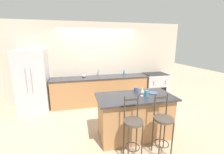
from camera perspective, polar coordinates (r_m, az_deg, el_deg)
ground_plane at (r=4.92m, az=-3.78°, el=-11.47°), size 18.00×18.00×0.00m
wall_back at (r=5.23m, az=-5.31°, el=5.39°), size 6.00×0.07×2.70m
back_counter at (r=5.11m, az=-4.58°, el=-4.97°), size 3.15×0.69×0.93m
sink_faucet at (r=5.15m, az=-5.05°, el=2.07°), size 0.02×0.13×0.22m
kitchen_island at (r=3.41m, az=8.57°, el=-14.46°), size 1.64×0.84×0.94m
refrigerator at (r=5.05m, az=-27.87°, el=-1.32°), size 0.84×0.74×1.84m
oven_range at (r=5.75m, az=15.88°, el=-3.33°), size 0.79×0.65×0.94m
bar_stool_near at (r=2.77m, az=7.97°, el=-18.56°), size 0.34×0.34×1.15m
bar_stool_far at (r=2.97m, az=18.81°, el=-16.84°), size 0.34×0.34×1.15m
dinner_plate at (r=3.49m, az=15.41°, el=-5.77°), size 0.24×0.24×0.02m
wine_glass at (r=3.22m, az=11.48°, el=-4.98°), size 0.07×0.07×0.17m
coffee_mug at (r=3.49m, az=9.14°, el=-4.79°), size 0.12×0.09×0.09m
tumbler_cup at (r=3.21m, az=13.01°, el=-6.15°), size 0.08×0.08×0.13m
pumpkin_decoration at (r=4.99m, az=-10.78°, el=0.55°), size 0.14×0.14×0.13m
soap_bottle at (r=5.25m, az=4.60°, el=1.54°), size 0.05×0.05×0.17m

